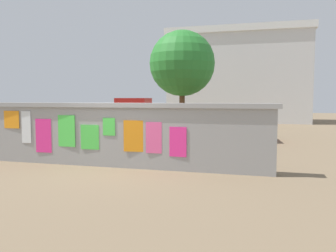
{
  "coord_description": "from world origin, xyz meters",
  "views": [
    {
      "loc": [
        3.67,
        -8.42,
        1.84
      ],
      "look_at": [
        0.7,
        2.27,
        0.94
      ],
      "focal_mm": 36.61,
      "sensor_mm": 36.0,
      "label": 1
    }
  ],
  "objects_px": {
    "car_parked": "(225,124)",
    "bicycle_near": "(237,143)",
    "auto_rickshaw_truck": "(111,121)",
    "person_walking": "(190,122)",
    "motorcycle": "(150,142)",
    "tree_roadside": "(182,64)",
    "person_bystander": "(194,124)"
  },
  "relations": [
    {
      "from": "motorcycle",
      "to": "person_bystander",
      "type": "distance_m",
      "value": 1.6
    },
    {
      "from": "person_walking",
      "to": "person_bystander",
      "type": "bearing_deg",
      "value": -70.47
    },
    {
      "from": "auto_rickshaw_truck",
      "to": "car_parked",
      "type": "bearing_deg",
      "value": 25.91
    },
    {
      "from": "auto_rickshaw_truck",
      "to": "tree_roadside",
      "type": "xyz_separation_m",
      "value": [
        1.92,
        4.69,
        2.74
      ]
    },
    {
      "from": "auto_rickshaw_truck",
      "to": "car_parked",
      "type": "xyz_separation_m",
      "value": [
        4.44,
        2.15,
        -0.17
      ]
    },
    {
      "from": "person_walking",
      "to": "motorcycle",
      "type": "bearing_deg",
      "value": -115.38
    },
    {
      "from": "car_parked",
      "to": "person_walking",
      "type": "bearing_deg",
      "value": -106.64
    },
    {
      "from": "car_parked",
      "to": "bicycle_near",
      "type": "distance_m",
      "value": 3.76
    },
    {
      "from": "auto_rickshaw_truck",
      "to": "person_walking",
      "type": "height_order",
      "value": "auto_rickshaw_truck"
    },
    {
      "from": "bicycle_near",
      "to": "person_walking",
      "type": "bearing_deg",
      "value": 160.48
    },
    {
      "from": "person_bystander",
      "to": "auto_rickshaw_truck",
      "type": "bearing_deg",
      "value": 153.87
    },
    {
      "from": "person_bystander",
      "to": "tree_roadside",
      "type": "bearing_deg",
      "value": 106.58
    },
    {
      "from": "auto_rickshaw_truck",
      "to": "person_bystander",
      "type": "relative_size",
      "value": 2.32
    },
    {
      "from": "person_walking",
      "to": "person_bystander",
      "type": "distance_m",
      "value": 1.08
    },
    {
      "from": "auto_rickshaw_truck",
      "to": "person_bystander",
      "type": "height_order",
      "value": "auto_rickshaw_truck"
    },
    {
      "from": "motorcycle",
      "to": "tree_roadside",
      "type": "xyz_separation_m",
      "value": [
        -0.72,
        7.46,
        3.18
      ]
    },
    {
      "from": "auto_rickshaw_truck",
      "to": "bicycle_near",
      "type": "height_order",
      "value": "auto_rickshaw_truck"
    },
    {
      "from": "motorcycle",
      "to": "bicycle_near",
      "type": "bearing_deg",
      "value": 25.84
    },
    {
      "from": "person_walking",
      "to": "person_bystander",
      "type": "xyz_separation_m",
      "value": [
        0.36,
        -1.01,
        0.0
      ]
    },
    {
      "from": "person_bystander",
      "to": "tree_roadside",
      "type": "height_order",
      "value": "tree_roadside"
    },
    {
      "from": "tree_roadside",
      "to": "car_parked",
      "type": "bearing_deg",
      "value": -45.25
    },
    {
      "from": "motorcycle",
      "to": "person_walking",
      "type": "xyz_separation_m",
      "value": [
        0.89,
        1.87,
        0.52
      ]
    },
    {
      "from": "bicycle_near",
      "to": "person_bystander",
      "type": "distance_m",
      "value": 1.55
    },
    {
      "from": "tree_roadside",
      "to": "motorcycle",
      "type": "bearing_deg",
      "value": -84.51
    },
    {
      "from": "person_bystander",
      "to": "motorcycle",
      "type": "bearing_deg",
      "value": -145.43
    },
    {
      "from": "person_walking",
      "to": "tree_roadside",
      "type": "xyz_separation_m",
      "value": [
        -1.6,
        5.59,
        2.66
      ]
    },
    {
      "from": "tree_roadside",
      "to": "bicycle_near",
      "type": "bearing_deg",
      "value": -61.78
    },
    {
      "from": "car_parked",
      "to": "bicycle_near",
      "type": "height_order",
      "value": "car_parked"
    },
    {
      "from": "tree_roadside",
      "to": "person_bystander",
      "type": "bearing_deg",
      "value": -73.42
    },
    {
      "from": "bicycle_near",
      "to": "auto_rickshaw_truck",
      "type": "bearing_deg",
      "value": 164.02
    },
    {
      "from": "motorcycle",
      "to": "person_walking",
      "type": "relative_size",
      "value": 1.16
    },
    {
      "from": "person_bystander",
      "to": "tree_roadside",
      "type": "relative_size",
      "value": 0.3
    }
  ]
}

